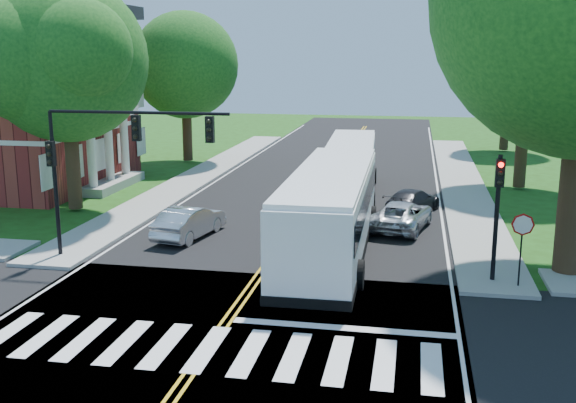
% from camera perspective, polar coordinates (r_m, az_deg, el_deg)
% --- Properties ---
extents(ground, '(140.00, 140.00, 0.00)m').
position_cam_1_polar(ground, '(19.34, -6.41, -11.71)').
color(ground, '#1E4210').
rests_on(ground, ground).
extents(road, '(14.00, 96.00, 0.01)m').
position_cam_1_polar(road, '(36.10, 1.94, -0.13)').
color(road, black).
rests_on(road, ground).
extents(cross_road, '(60.00, 12.00, 0.01)m').
position_cam_1_polar(cross_road, '(19.33, -6.41, -11.69)').
color(cross_road, black).
rests_on(cross_road, ground).
extents(center_line, '(0.36, 70.00, 0.01)m').
position_cam_1_polar(center_line, '(39.97, 2.81, 1.11)').
color(center_line, gold).
rests_on(center_line, road).
extents(edge_line_w, '(0.12, 70.00, 0.01)m').
position_cam_1_polar(edge_line_w, '(41.43, -6.54, 1.45)').
color(edge_line_w, silver).
rests_on(edge_line_w, road).
extents(edge_line_e, '(0.12, 70.00, 0.01)m').
position_cam_1_polar(edge_line_e, '(39.65, 12.60, 0.73)').
color(edge_line_e, silver).
rests_on(edge_line_e, road).
extents(crosswalk, '(12.60, 3.00, 0.01)m').
position_cam_1_polar(crosswalk, '(18.90, -6.86, -12.26)').
color(crosswalk, silver).
rests_on(crosswalk, road).
extents(stop_bar, '(6.60, 0.40, 0.01)m').
position_cam_1_polar(stop_bar, '(20.13, 4.70, -10.62)').
color(stop_bar, silver).
rests_on(stop_bar, road).
extents(sidewalk_nw, '(2.60, 40.00, 0.15)m').
position_cam_1_polar(sidewalk_nw, '(44.68, -7.25, 2.32)').
color(sidewalk_nw, gray).
rests_on(sidewalk_nw, ground).
extents(sidewalk_ne, '(2.60, 40.00, 0.15)m').
position_cam_1_polar(sidewalk_ne, '(42.65, 14.50, 1.53)').
color(sidewalk_ne, gray).
rests_on(sidewalk_ne, ground).
extents(tree_west_near, '(8.00, 8.00, 11.40)m').
position_cam_1_polar(tree_west_near, '(35.12, -18.31, 11.28)').
color(tree_west_near, '#342115').
rests_on(tree_west_near, ground).
extents(tree_west_far, '(7.60, 7.60, 10.67)m').
position_cam_1_polar(tree_west_far, '(49.60, -8.71, 11.33)').
color(tree_west_far, '#342115').
rests_on(tree_west_far, ground).
extents(tree_east_mid, '(8.40, 8.40, 11.93)m').
position_cam_1_polar(tree_east_mid, '(41.29, 19.71, 11.74)').
color(tree_east_mid, '#342115').
rests_on(tree_east_mid, ground).
extents(tree_east_far, '(7.20, 7.20, 10.34)m').
position_cam_1_polar(tree_east_far, '(57.28, 18.21, 10.86)').
color(tree_east_far, '#342115').
rests_on(tree_east_far, ground).
extents(signal_nw, '(7.15, 0.46, 5.66)m').
position_cam_1_polar(signal_nw, '(26.04, -14.90, 4.31)').
color(signal_nw, black).
rests_on(signal_nw, ground).
extents(signal_ne, '(0.30, 0.46, 4.40)m').
position_cam_1_polar(signal_ne, '(23.96, 17.33, 0.03)').
color(signal_ne, black).
rests_on(signal_ne, ground).
extents(stop_sign, '(0.76, 0.08, 2.53)m').
position_cam_1_polar(stop_sign, '(23.83, 19.22, -2.47)').
color(stop_sign, black).
rests_on(stop_sign, ground).
extents(bus_lead, '(3.31, 13.14, 3.40)m').
position_cam_1_polar(bus_lead, '(26.64, 3.62, -0.75)').
color(bus_lead, white).
rests_on(bus_lead, road).
extents(bus_follow, '(3.30, 11.94, 3.06)m').
position_cam_1_polar(bus_follow, '(38.00, 5.31, 2.95)').
color(bus_follow, white).
rests_on(bus_follow, road).
extents(hatchback, '(2.23, 4.42, 1.39)m').
position_cam_1_polar(hatchback, '(29.57, -8.34, -1.71)').
color(hatchback, silver).
rests_on(hatchback, road).
extents(suv, '(3.07, 4.99, 1.29)m').
position_cam_1_polar(suv, '(31.09, 9.60, -1.15)').
color(suv, silver).
rests_on(suv, road).
extents(dark_sedan, '(3.11, 4.49, 1.21)m').
position_cam_1_polar(dark_sedan, '(34.38, 10.48, 0.06)').
color(dark_sedan, black).
rests_on(dark_sedan, road).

